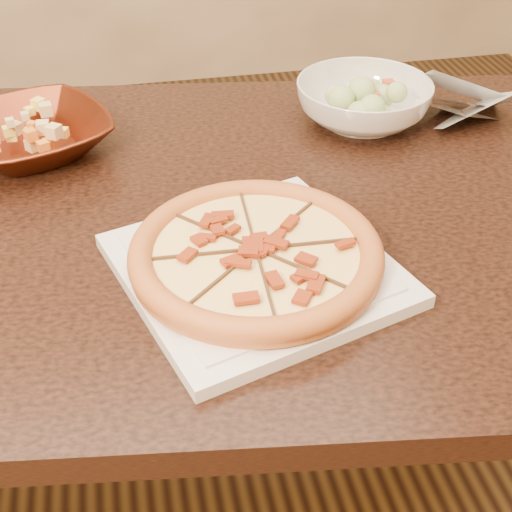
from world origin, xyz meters
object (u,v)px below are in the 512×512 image
(pizza, at_px, (256,253))
(salad_bowl, at_px, (363,103))
(dining_table, at_px, (176,267))
(plate, at_px, (256,269))
(bronze_bowl, at_px, (32,136))

(pizza, height_order, salad_bowl, salad_bowl)
(dining_table, height_order, salad_bowl, salad_bowl)
(dining_table, xyz_separation_m, pizza, (0.09, -0.18, 0.14))
(plate, relative_size, bronze_bowl, 1.61)
(dining_table, distance_m, bronze_bowl, 0.31)
(plate, distance_m, bronze_bowl, 0.47)
(plate, xyz_separation_m, pizza, (0.00, 0.00, 0.02))
(dining_table, relative_size, pizza, 4.60)
(plate, bearing_deg, bronze_bowl, 126.69)
(dining_table, bearing_deg, pizza, -63.93)
(salad_bowl, bearing_deg, dining_table, -150.28)
(salad_bowl, bearing_deg, plate, -124.83)
(bronze_bowl, distance_m, salad_bowl, 0.54)
(bronze_bowl, relative_size, salad_bowl, 1.05)
(pizza, xyz_separation_m, bronze_bowl, (-0.28, 0.38, -0.00))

